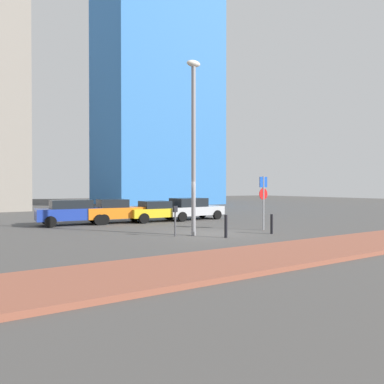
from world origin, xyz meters
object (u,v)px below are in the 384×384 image
at_px(parked_car_blue, 74,212).
at_px(street_lamp, 194,134).
at_px(parked_car_orange, 117,211).
at_px(parked_car_silver, 192,208).
at_px(parking_sign_post, 263,196).
at_px(traffic_bollard_mid, 226,226).
at_px(parking_meter, 175,217).
at_px(traffic_bollard_near, 272,224).
at_px(parked_car_yellow, 157,211).

bearing_deg(parked_car_blue, street_lamp, -65.45).
height_order(parked_car_orange, parked_car_silver, parked_car_silver).
distance_m(parking_sign_post, traffic_bollard_mid, 3.85).
relative_size(parking_meter, traffic_bollard_mid, 1.36).
bearing_deg(traffic_bollard_mid, parked_car_silver, 67.76).
height_order(traffic_bollard_near, traffic_bollard_mid, traffic_bollard_mid).
bearing_deg(parking_meter, traffic_bollard_near, -20.65).
height_order(parked_car_yellow, parking_meter, parking_meter).
distance_m(parked_car_yellow, traffic_bollard_mid, 8.48).
distance_m(parking_meter, street_lamp, 3.90).
bearing_deg(parked_car_silver, parking_meter, -126.97).
height_order(street_lamp, traffic_bollard_near, street_lamp).
bearing_deg(parked_car_blue, parked_car_silver, -5.20).
height_order(parked_car_blue, traffic_bollard_mid, parked_car_blue).
xyz_separation_m(parked_car_yellow, parking_meter, (-2.52, -6.90, 0.20)).
height_order(parking_meter, traffic_bollard_mid, parking_meter).
relative_size(parked_car_yellow, street_lamp, 0.49).
bearing_deg(street_lamp, parked_car_silver, 58.66).
distance_m(street_lamp, traffic_bollard_mid, 4.48).
bearing_deg(parking_meter, parked_car_orange, 90.78).
distance_m(parked_car_yellow, parking_meter, 7.35).
height_order(parked_car_orange, parking_sign_post, parking_sign_post).
height_order(parked_car_orange, traffic_bollard_mid, parked_car_orange).
relative_size(parked_car_blue, traffic_bollard_mid, 4.36).
xyz_separation_m(parked_car_blue, parking_sign_post, (7.80, -7.85, 0.99)).
bearing_deg(traffic_bollard_mid, parking_sign_post, 20.00).
xyz_separation_m(parking_sign_post, traffic_bollard_near, (-0.74, -1.36, -1.30)).
distance_m(parked_car_blue, traffic_bollard_mid, 10.10).
relative_size(parked_car_orange, parking_meter, 2.94).
height_order(parked_car_orange, street_lamp, street_lamp).
relative_size(parked_car_blue, parked_car_silver, 1.01).
xyz_separation_m(parked_car_silver, street_lamp, (-4.28, -7.02, 3.92)).
height_order(parking_sign_post, traffic_bollard_mid, parking_sign_post).
relative_size(parked_car_blue, parked_car_yellow, 1.12).
height_order(parking_sign_post, traffic_bollard_near, parking_sign_post).
distance_m(parked_car_silver, parking_sign_post, 7.21).
bearing_deg(parked_car_silver, parked_car_orange, 174.57).
distance_m(parked_car_blue, street_lamp, 9.36).
bearing_deg(traffic_bollard_near, parked_car_yellow, 102.40).
distance_m(parked_car_blue, traffic_bollard_near, 11.61).
distance_m(parked_car_orange, parking_sign_post, 9.32).
distance_m(parking_meter, traffic_bollard_near, 4.72).
relative_size(parked_car_silver, parking_meter, 3.17).
xyz_separation_m(parked_car_blue, parked_car_orange, (2.56, -0.21, -0.03)).
distance_m(parking_sign_post, parking_meter, 5.22).
xyz_separation_m(parked_car_blue, traffic_bollard_mid, (4.38, -9.09, -0.27)).
bearing_deg(parked_car_orange, street_lamp, -82.63).
bearing_deg(parking_meter, parked_car_yellow, 69.93).
xyz_separation_m(parked_car_orange, parked_car_yellow, (2.62, -0.44, -0.06)).
relative_size(parked_car_silver, street_lamp, 0.55).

